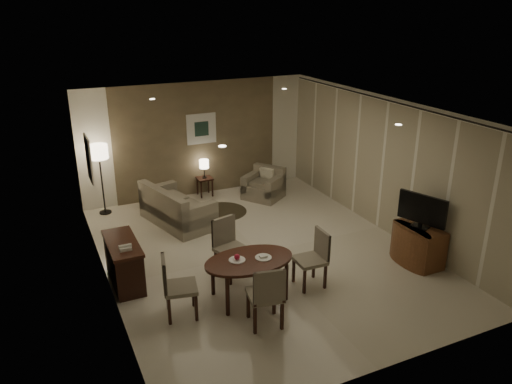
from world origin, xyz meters
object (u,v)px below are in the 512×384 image
dining_table (249,278)px  chair_left (181,287)px  chair_near (265,294)px  side_table (205,187)px  console_desk (124,263)px  armchair (263,184)px  chair_right (310,259)px  floor_lamp (102,180)px  tv_cabinet (419,245)px  sofa (177,205)px  chair_far (232,249)px

dining_table → chair_left: bearing=-178.9°
chair_near → side_table: 5.33m
console_desk → armchair: (3.76, 2.50, -0.01)m
chair_near → armchair: size_ratio=1.21×
chair_right → floor_lamp: bearing=-148.7°
console_desk → tv_cabinet: size_ratio=1.33×
dining_table → chair_near: 0.75m
chair_near → floor_lamp: 5.36m
armchair → floor_lamp: bearing=-135.7°
chair_near → side_table: chair_near is taller
sofa → side_table: size_ratio=3.86×
chair_left → chair_right: (2.15, -0.07, -0.01)m
console_desk → side_table: console_desk is taller
tv_cabinet → chair_left: bearing=177.1°
chair_left → floor_lamp: size_ratio=0.62×
console_desk → chair_near: (1.61, -1.99, 0.12)m
floor_lamp → chair_left: bearing=-84.8°
chair_far → sofa: 2.52m
console_desk → floor_lamp: size_ratio=0.77×
chair_left → tv_cabinet: bearing=-80.9°
sofa → console_desk: bearing=127.3°
chair_near → floor_lamp: size_ratio=0.63×
chair_far → floor_lamp: bearing=97.1°
tv_cabinet → side_table: tv_cabinet is taller
dining_table → side_table: bearing=79.2°
side_table → floor_lamp: floor_lamp is taller
chair_right → armchair: bearing=167.0°
tv_cabinet → sofa: 4.85m
chair_near → chair_left: 1.25m
chair_near → chair_far: (0.09, 1.45, 0.01)m
console_desk → chair_left: chair_left is taller
floor_lamp → armchair: bearing=-10.5°
dining_table → console_desk: bearing=143.2°
tv_cabinet → dining_table: 3.21m
chair_left → armchair: size_ratio=1.19×
dining_table → armchair: 4.30m
side_table → floor_lamp: (-2.37, -0.08, 0.56)m
chair_right → side_table: bearing=-175.9°
console_desk → chair_far: size_ratio=1.19×
chair_left → chair_right: 2.15m
side_table → tv_cabinet: bearing=-63.8°
tv_cabinet → sofa: size_ratio=0.52×
armchair → floor_lamp: size_ratio=0.52×
chair_far → armchair: chair_far is taller
chair_far → chair_right: size_ratio=1.06×
dining_table → chair_near: bearing=-96.3°
console_desk → chair_far: 1.79m
chair_near → side_table: (0.94, 5.24, -0.27)m
chair_far → side_table: bearing=62.2°
armchair → side_table: 1.43m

